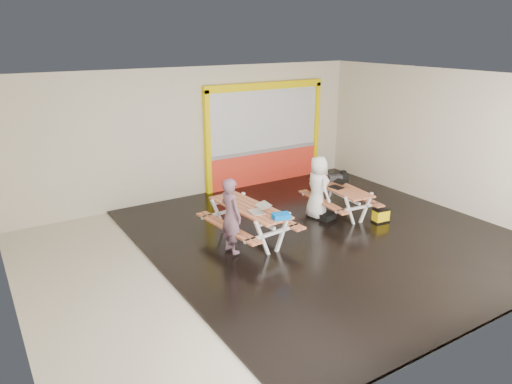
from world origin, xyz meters
TOP-DOWN VIEW (x-y plane):
  - room at (0.00, 0.00)m, footprint 10.02×8.02m
  - deck at (1.25, 0.00)m, footprint 7.50×7.98m
  - kiosk at (2.20, 3.93)m, footprint 3.88×0.16m
  - picnic_table_left at (-0.36, 0.60)m, footprint 1.60×2.20m
  - picnic_table_right at (2.36, 0.77)m, footprint 1.42×1.96m
  - person_left at (-0.99, 0.26)m, footprint 0.43×0.60m
  - person_right at (1.77, 0.93)m, footprint 0.55×0.79m
  - laptop_left at (-0.36, 0.21)m, footprint 0.44×0.40m
  - laptop_right at (2.29, 0.80)m, footprint 0.42×0.38m
  - blue_pouch at (-0.17, -0.32)m, footprint 0.39×0.32m
  - toolbox at (2.57, 1.23)m, footprint 0.37×0.26m
  - backpack at (2.98, 1.37)m, footprint 0.29×0.21m
  - dark_case at (1.85, 0.65)m, footprint 0.45×0.37m
  - fluke_bag at (2.83, -0.16)m, footprint 0.40×0.28m

SIDE VIEW (x-z plane):
  - deck at x=1.25m, z-range 0.00..0.05m
  - dark_case at x=1.85m, z-range 0.05..0.20m
  - fluke_bag at x=2.83m, z-range 0.04..0.37m
  - picnic_table_right at x=2.36m, z-range 0.20..0.94m
  - picnic_table_left at x=-0.36m, z-range 0.22..1.05m
  - backpack at x=2.98m, z-range 0.46..0.90m
  - person_right at x=1.77m, z-range 0.01..1.56m
  - laptop_right at x=2.29m, z-range 0.72..0.88m
  - toolbox at x=2.57m, z-range 0.72..0.92m
  - person_left at x=-0.99m, z-range 0.09..1.64m
  - blue_pouch at x=-0.17m, z-range 0.83..0.93m
  - laptop_left at x=-0.36m, z-range 0.80..0.97m
  - kiosk at x=2.20m, z-range -0.06..2.94m
  - room at x=0.00m, z-range -0.01..3.51m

